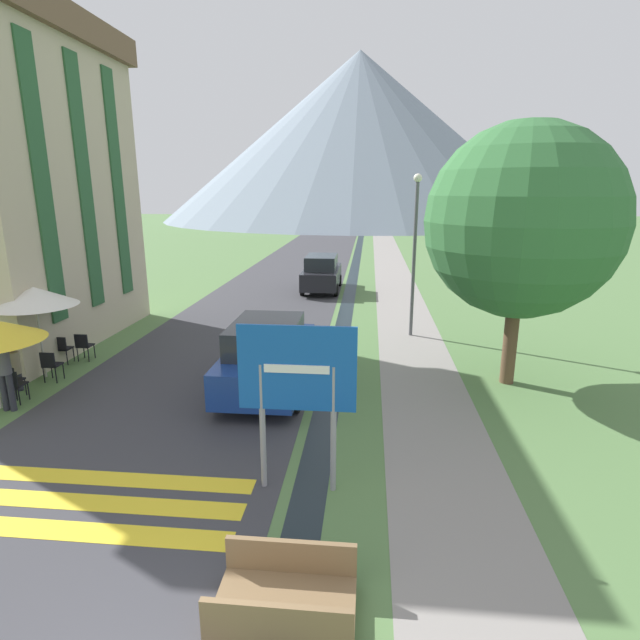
{
  "coord_description": "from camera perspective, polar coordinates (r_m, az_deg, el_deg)",
  "views": [
    {
      "loc": [
        2.1,
        -3.39,
        4.99
      ],
      "look_at": [
        0.79,
        10.0,
        1.47
      ],
      "focal_mm": 28.0,
      "sensor_mm": 36.0,
      "label": 1
    }
  ],
  "objects": [
    {
      "name": "cafe_chair_far_right",
      "position": [
        16.5,
        -25.41,
        -2.53
      ],
      "size": [
        0.4,
        0.4,
        0.85
      ],
      "rotation": [
        0.0,
        0.0,
        0.09
      ],
      "color": "black",
      "rests_on": "ground_plane"
    },
    {
      "name": "hotel_building",
      "position": [
        19.22,
        -32.25,
        14.22
      ],
      "size": [
        5.61,
        8.17,
        10.26
      ],
      "color": "#BCAD93",
      "rests_on": "ground_plane"
    },
    {
      "name": "mountain_distant",
      "position": [
        88.77,
        4.45,
        20.05
      ],
      "size": [
        64.68,
        64.68,
        26.72
      ],
      "color": "gray",
      "rests_on": "ground_plane"
    },
    {
      "name": "crosswalk_marking",
      "position": [
        9.58,
        -25.53,
        -18.26
      ],
      "size": [
        5.44,
        1.84,
        0.01
      ],
      "color": "yellow",
      "rests_on": "ground_plane"
    },
    {
      "name": "ground_plane",
      "position": [
        24.01,
        0.45,
        2.68
      ],
      "size": [
        160.0,
        160.0,
        0.0
      ],
      "primitive_type": "plane",
      "color": "#517542"
    },
    {
      "name": "drainage_channel",
      "position": [
        33.77,
        4.03,
        6.15
      ],
      "size": [
        0.6,
        60.0,
        0.0
      ],
      "color": "black",
      "rests_on": "ground_plane"
    },
    {
      "name": "cafe_umbrella_middle_white",
      "position": [
        15.18,
        -29.85,
        2.35
      ],
      "size": [
        2.16,
        2.16,
        2.52
      ],
      "color": "#B7B2A8",
      "rests_on": "ground_plane"
    },
    {
      "name": "cafe_chair_middle",
      "position": [
        15.1,
        -28.43,
        -4.41
      ],
      "size": [
        0.4,
        0.4,
        0.85
      ],
      "rotation": [
        0.0,
        0.0,
        0.04
      ],
      "color": "black",
      "rests_on": "ground_plane"
    },
    {
      "name": "person_standing_terrace",
      "position": [
        13.53,
        -32.42,
        -4.85
      ],
      "size": [
        0.32,
        0.32,
        1.72
      ],
      "color": "#282833",
      "rests_on": "ground_plane"
    },
    {
      "name": "footbridge",
      "position": [
        6.87,
        -4.07,
        -29.29
      ],
      "size": [
        1.7,
        1.1,
        0.65
      ],
      "color": "brown",
      "rests_on": "ground_plane"
    },
    {
      "name": "tree_by_path",
      "position": [
        13.47,
        22.12,
        10.36
      ],
      "size": [
        4.8,
        4.8,
        6.63
      ],
      "color": "brown",
      "rests_on": "ground_plane"
    },
    {
      "name": "streetlamp",
      "position": [
        17.33,
        10.78,
        8.62
      ],
      "size": [
        0.28,
        0.28,
        5.5
      ],
      "color": "#515156",
      "rests_on": "ground_plane"
    },
    {
      "name": "cafe_chair_near_left",
      "position": [
        14.05,
        -31.65,
        -6.19
      ],
      "size": [
        0.4,
        0.4,
        0.85
      ],
      "rotation": [
        0.0,
        0.0,
        -0.3
      ],
      "color": "black",
      "rests_on": "ground_plane"
    },
    {
      "name": "parked_car_far",
      "position": [
        25.29,
        0.2,
        5.39
      ],
      "size": [
        1.84,
        4.29,
        1.82
      ],
      "color": "black",
      "rests_on": "ground_plane"
    },
    {
      "name": "footpath",
      "position": [
        33.79,
        8.13,
        6.05
      ],
      "size": [
        2.2,
        60.0,
        0.01
      ],
      "color": "gray",
      "rests_on": "ground_plane"
    },
    {
      "name": "parked_car_near",
      "position": [
        12.79,
        -6.0,
        -4.0
      ],
      "size": [
        2.0,
        4.46,
        1.82
      ],
      "color": "navy",
      "rests_on": "ground_plane"
    },
    {
      "name": "cafe_chair_near_right",
      "position": [
        14.37,
        -31.88,
        -5.78
      ],
      "size": [
        0.4,
        0.4,
        0.85
      ],
      "rotation": [
        0.0,
        0.0,
        0.37
      ],
      "color": "black",
      "rests_on": "ground_plane"
    },
    {
      "name": "road_sign",
      "position": [
        8.2,
        -2.64,
        -7.22
      ],
      "size": [
        1.94,
        0.11,
        2.91
      ],
      "color": "gray",
      "rests_on": "ground_plane"
    },
    {
      "name": "person_seated_near",
      "position": [
        14.88,
        -31.6,
        -4.39
      ],
      "size": [
        0.32,
        0.32,
        1.24
      ],
      "color": "#282833",
      "rests_on": "ground_plane"
    },
    {
      "name": "road",
      "position": [
        34.07,
        -2.24,
        6.25
      ],
      "size": [
        6.4,
        60.0,
        0.01
      ],
      "color": "#38383D",
      "rests_on": "ground_plane"
    },
    {
      "name": "cafe_chair_far_left",
      "position": [
        16.48,
        -27.39,
        -2.79
      ],
      "size": [
        0.4,
        0.4,
        0.85
      ],
      "rotation": [
        0.0,
        0.0,
        -0.38
      ],
      "color": "black",
      "rests_on": "ground_plane"
    }
  ]
}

